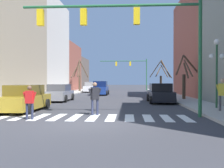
% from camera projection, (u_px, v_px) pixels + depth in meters
% --- Properties ---
extents(ground_plane, '(240.00, 240.00, 0.00)m').
position_uv_depth(ground_plane, '(87.00, 124.00, 11.03)').
color(ground_plane, '#38383D').
extents(building_row_left, '(6.00, 60.39, 13.49)m').
position_uv_depth(building_row_left, '(32.00, 54.00, 34.97)').
color(building_row_left, beige).
rests_on(building_row_left, ground_plane).
extents(crosswalk_stripes, '(9.45, 2.60, 0.01)m').
position_uv_depth(crosswalk_stripes, '(93.00, 117.00, 12.95)').
color(crosswalk_stripes, white).
rests_on(crosswalk_stripes, ground_plane).
extents(traffic_signal_near, '(9.12, 0.28, 6.04)m').
position_uv_depth(traffic_signal_near, '(130.00, 26.00, 13.26)').
color(traffic_signal_near, '#236038').
rests_on(traffic_signal_near, ground_plane).
extents(traffic_signal_far, '(9.35, 0.28, 6.21)m').
position_uv_depth(traffic_signal_far, '(132.00, 67.00, 51.94)').
color(traffic_signal_far, '#236038').
rests_on(traffic_signal_far, ground_plane).
extents(street_lamp_right_corner, '(0.95, 0.36, 4.25)m').
position_uv_depth(street_lamp_right_corner, '(217.00, 59.00, 16.13)').
color(street_lamp_right_corner, '#1E4C2D').
rests_on(street_lamp_right_corner, sidewalk_right).
extents(car_driving_away_lane, '(2.02, 4.44, 1.81)m').
position_uv_depth(car_driving_away_lane, '(100.00, 89.00, 33.94)').
color(car_driving_away_lane, navy).
rests_on(car_driving_away_lane, ground_plane).
extents(car_parked_left_mid, '(2.01, 4.61, 1.68)m').
position_uv_depth(car_parked_left_mid, '(91.00, 87.00, 42.82)').
color(car_parked_left_mid, silver).
rests_on(car_parked_left_mid, ground_plane).
extents(car_parked_right_near, '(2.01, 4.35, 1.53)m').
position_uv_depth(car_parked_right_near, '(59.00, 93.00, 23.44)').
color(car_parked_right_near, gray).
rests_on(car_parked_right_near, ground_plane).
extents(car_at_intersection, '(2.05, 4.90, 1.62)m').
position_uv_depth(car_at_intersection, '(160.00, 94.00, 22.01)').
color(car_at_intersection, black).
rests_on(car_at_intersection, ground_plane).
extents(car_parked_right_far, '(1.98, 4.86, 1.57)m').
position_uv_depth(car_parked_right_far, '(25.00, 99.00, 15.71)').
color(car_parked_right_far, '#A38423').
rests_on(car_parked_right_far, ground_plane).
extents(pedestrian_on_right_sidewalk, '(0.67, 0.49, 1.74)m').
position_uv_depth(pedestrian_on_right_sidewalk, '(95.00, 96.00, 13.82)').
color(pedestrian_on_right_sidewalk, '#282D47').
rests_on(pedestrian_on_right_sidewalk, ground_plane).
extents(pedestrian_crossing_street, '(0.64, 0.58, 1.80)m').
position_uv_depth(pedestrian_crossing_street, '(223.00, 92.00, 14.41)').
color(pedestrian_crossing_street, '#4C4C51').
rests_on(pedestrian_crossing_street, sidewalk_right).
extents(pedestrian_waiting_at_curb, '(0.69, 0.24, 1.59)m').
position_uv_depth(pedestrian_waiting_at_curb, '(30.00, 99.00, 12.28)').
color(pedestrian_waiting_at_curb, '#282D47').
rests_on(pedestrian_waiting_at_curb, ground_plane).
extents(street_tree_left_far, '(3.67, 2.83, 5.21)m').
position_uv_depth(street_tree_left_far, '(162.00, 76.00, 43.26)').
color(street_tree_left_far, '#473828').
rests_on(street_tree_left_far, sidewalk_right).
extents(street_tree_right_mid, '(2.69, 1.72, 4.13)m').
position_uv_depth(street_tree_right_mid, '(186.00, 78.00, 24.25)').
color(street_tree_right_mid, '#473828').
rests_on(street_tree_right_mid, sidewalk_right).
extents(street_tree_left_near, '(2.59, 2.14, 5.29)m').
position_uv_depth(street_tree_left_near, '(79.00, 75.00, 43.66)').
color(street_tree_left_near, '#473828').
rests_on(street_tree_left_near, sidewalk_left).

